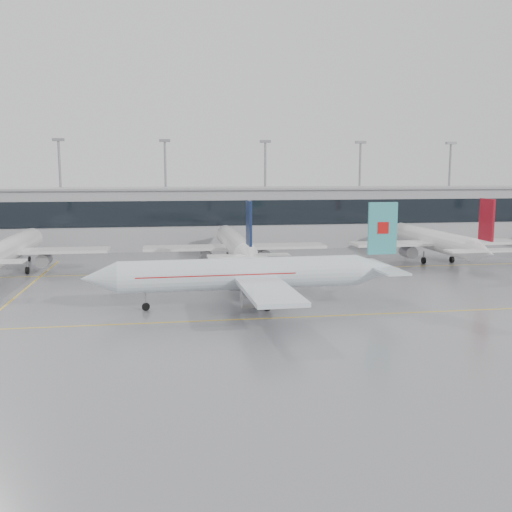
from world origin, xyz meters
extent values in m
plane|color=gray|center=(0.00, 0.00, 0.00)|extent=(320.00, 320.00, 0.00)
cube|color=yellow|center=(0.00, 0.00, 0.01)|extent=(120.00, 0.25, 0.01)
cube|color=yellow|center=(0.00, 30.00, 0.01)|extent=(120.00, 0.25, 0.01)
cube|color=yellow|center=(-30.00, 15.00, 0.01)|extent=(0.25, 60.00, 0.01)
cube|color=#959598|center=(0.00, 62.00, 6.00)|extent=(180.00, 15.00, 12.00)
cube|color=black|center=(0.00, 54.45, 7.50)|extent=(180.00, 0.20, 5.00)
cube|color=gray|center=(0.00, 62.00, 12.20)|extent=(182.00, 16.00, 0.40)
cylinder|color=gray|center=(-33.00, 68.00, 11.00)|extent=(0.50, 0.50, 22.00)
cube|color=gray|center=(-33.00, 68.00, 22.30)|extent=(2.40, 1.00, 0.60)
cylinder|color=gray|center=(-11.00, 68.00, 11.00)|extent=(0.50, 0.50, 22.00)
cube|color=gray|center=(-11.00, 68.00, 22.30)|extent=(2.40, 1.00, 0.60)
cylinder|color=gray|center=(11.00, 68.00, 11.00)|extent=(0.50, 0.50, 22.00)
cube|color=gray|center=(11.00, 68.00, 22.30)|extent=(2.40, 1.00, 0.60)
cylinder|color=gray|center=(33.00, 68.00, 11.00)|extent=(0.50, 0.50, 22.00)
cube|color=gray|center=(33.00, 68.00, 22.30)|extent=(2.40, 1.00, 0.60)
cylinder|color=gray|center=(55.00, 68.00, 11.00)|extent=(0.50, 0.50, 22.00)
cube|color=gray|center=(55.00, 68.00, 22.30)|extent=(2.40, 1.00, 0.60)
cylinder|color=silver|center=(-2.68, 5.91, 3.87)|extent=(27.98, 4.43, 3.66)
cone|color=silver|center=(-18.62, 5.47, 3.87)|extent=(4.10, 3.77, 3.66)
cone|color=silver|center=(14.06, 6.38, 3.87)|extent=(5.70, 3.81, 3.66)
cube|color=silver|center=(-1.18, 5.95, 3.47)|extent=(5.84, 30.34, 0.45)
cube|color=silver|center=(14.26, 6.38, 4.17)|extent=(3.12, 11.69, 0.25)
cube|color=teal|center=(14.46, 6.39, 8.82)|extent=(3.61, 0.45, 6.24)
cylinder|color=gray|center=(-1.54, 1.14, 1.97)|extent=(3.66, 2.20, 2.10)
cylinder|color=gray|center=(-1.81, 10.74, 1.97)|extent=(3.66, 2.20, 2.10)
cylinder|color=gray|center=(-13.62, 5.61, 1.25)|extent=(0.20, 0.20, 1.59)
cylinder|color=black|center=(-13.62, 5.61, 0.45)|extent=(0.91, 0.32, 0.90)
cylinder|color=gray|center=(-0.10, 3.38, 1.35)|extent=(0.24, 0.24, 1.59)
cylinder|color=black|center=(-0.10, 3.38, 0.55)|extent=(1.11, 0.48, 1.10)
cylinder|color=gray|center=(-0.25, 8.58, 1.35)|extent=(0.24, 0.24, 1.59)
cylinder|color=black|center=(-0.25, 8.58, 0.55)|extent=(1.11, 0.48, 1.10)
cube|color=#B70F0F|center=(14.46, 6.39, 8.90)|extent=(1.41, 0.49, 1.40)
cube|color=#B70F0F|center=(-5.67, 5.83, 4.07)|extent=(18.10, 4.19, 0.12)
cylinder|color=silver|center=(-35.00, 35.00, 3.80)|extent=(3.59, 27.36, 3.59)
cone|color=silver|center=(-35.00, 50.68, 3.80)|extent=(3.59, 4.00, 3.59)
cube|color=silver|center=(-35.00, 33.50, 3.40)|extent=(29.64, 5.00, 0.45)
cylinder|color=gray|center=(-30.20, 34.00, 1.90)|extent=(2.10, 3.60, 2.10)
cylinder|color=gray|center=(-35.00, 45.68, 1.23)|extent=(0.20, 0.20, 1.56)
cylinder|color=black|center=(-35.00, 45.68, 0.45)|extent=(0.30, 0.90, 0.90)
cylinder|color=gray|center=(-32.40, 32.50, 1.33)|extent=(0.24, 0.24, 1.56)
cylinder|color=black|center=(-32.40, 32.50, 0.55)|extent=(0.45, 1.10, 1.10)
cylinder|color=silver|center=(0.00, 35.00, 3.80)|extent=(3.59, 27.36, 3.59)
cone|color=silver|center=(0.00, 50.68, 3.80)|extent=(3.59, 4.00, 3.59)
cone|color=silver|center=(0.00, 18.52, 3.80)|extent=(3.59, 5.60, 3.59)
cube|color=silver|center=(0.00, 33.50, 3.40)|extent=(29.64, 5.00, 0.45)
cube|color=silver|center=(0.00, 18.32, 4.10)|extent=(11.40, 2.80, 0.25)
cube|color=#101C3D|center=(0.00, 18.12, 8.66)|extent=(0.35, 3.60, 6.12)
cylinder|color=gray|center=(-4.80, 34.00, 1.90)|extent=(2.10, 3.60, 2.10)
cylinder|color=gray|center=(4.80, 34.00, 1.90)|extent=(2.10, 3.60, 2.10)
cylinder|color=gray|center=(0.00, 45.68, 1.23)|extent=(0.20, 0.20, 1.56)
cylinder|color=black|center=(0.00, 45.68, 0.45)|extent=(0.30, 0.90, 0.90)
cylinder|color=gray|center=(-2.60, 32.50, 1.33)|extent=(0.24, 0.24, 1.56)
cylinder|color=black|center=(-2.60, 32.50, 0.55)|extent=(0.45, 1.10, 1.10)
cylinder|color=gray|center=(2.60, 32.50, 1.33)|extent=(0.24, 0.24, 1.56)
cylinder|color=black|center=(2.60, 32.50, 0.55)|extent=(0.45, 1.10, 1.10)
cylinder|color=silver|center=(35.00, 35.00, 3.80)|extent=(3.59, 27.36, 3.59)
cone|color=silver|center=(35.00, 50.68, 3.80)|extent=(3.59, 4.00, 3.59)
cone|color=silver|center=(35.00, 18.52, 3.80)|extent=(3.59, 5.60, 3.59)
cube|color=silver|center=(35.00, 33.50, 3.40)|extent=(29.64, 5.00, 0.45)
cube|color=silver|center=(35.00, 18.32, 4.10)|extent=(11.40, 2.80, 0.25)
cube|color=maroon|center=(35.00, 18.12, 8.66)|extent=(0.35, 3.60, 6.12)
cylinder|color=gray|center=(30.20, 34.00, 1.90)|extent=(2.10, 3.60, 2.10)
cylinder|color=gray|center=(39.80, 34.00, 1.90)|extent=(2.10, 3.60, 2.10)
cylinder|color=gray|center=(35.00, 45.68, 1.23)|extent=(0.20, 0.20, 1.56)
cylinder|color=black|center=(35.00, 45.68, 0.45)|extent=(0.30, 0.90, 0.90)
cylinder|color=gray|center=(32.40, 32.50, 1.33)|extent=(0.24, 0.24, 1.56)
cylinder|color=black|center=(32.40, 32.50, 0.55)|extent=(0.45, 1.10, 1.10)
cylinder|color=gray|center=(37.60, 32.50, 1.33)|extent=(0.24, 0.24, 1.56)
cylinder|color=black|center=(37.60, 32.50, 0.55)|extent=(0.45, 1.10, 1.10)
camera|label=1|loc=(-11.19, -58.34, 15.40)|focal=40.00mm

